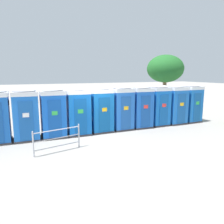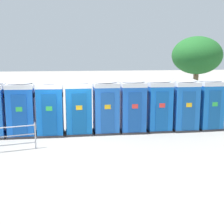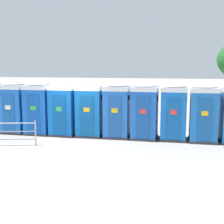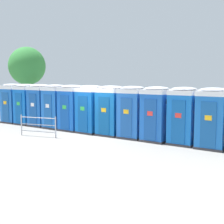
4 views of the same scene
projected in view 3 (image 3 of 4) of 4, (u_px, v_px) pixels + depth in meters
name	position (u px, v px, depth m)	size (l,w,h in m)	color
ground_plane	(74.00, 138.00, 14.48)	(120.00, 120.00, 0.00)	gray
portapotty_3	(15.00, 107.00, 15.47)	(1.26, 1.25, 2.54)	#2D2D33
portapotty_4	(39.00, 108.00, 15.19)	(1.25, 1.23, 2.54)	#2D2D33
portapotty_5	(64.00, 109.00, 14.92)	(1.27, 1.25, 2.54)	#2D2D33
portapotty_6	(90.00, 109.00, 14.71)	(1.22, 1.21, 2.54)	#2D2D33
portapotty_7	(117.00, 110.00, 14.47)	(1.18, 1.21, 2.54)	#2D2D33
portapotty_8	(145.00, 111.00, 14.19)	(1.24, 1.25, 2.54)	#2D2D33
portapotty_9	(174.00, 112.00, 13.98)	(1.18, 1.22, 2.54)	#2D2D33
portapotty_10	(204.00, 113.00, 13.67)	(1.22, 1.21, 2.54)	#2D2D33
event_barrier	(12.00, 132.00, 13.11)	(2.01, 0.52, 1.05)	#B7B7BC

